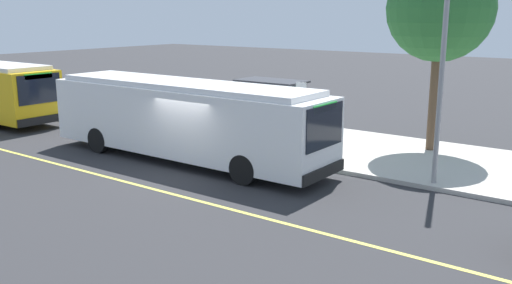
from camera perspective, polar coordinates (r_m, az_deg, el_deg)
ground_plane at (r=19.72m, az=-6.85°, el=-2.93°), size 120.00×120.00×0.00m
sidewalk_curb at (r=24.27m, az=2.87°, el=0.35°), size 44.00×6.40×0.15m
lane_stripe_center at (r=18.25m, az=-11.59°, el=-4.40°), size 36.00×0.14×0.01m
transit_bus_main at (r=20.81m, az=-7.31°, el=2.47°), size 11.89×2.62×2.95m
bus_shelter at (r=24.02m, az=1.42°, el=4.70°), size 2.90×1.60×2.48m
waiting_bench at (r=24.27m, az=1.35°, el=1.71°), size 1.60×0.48×0.95m
route_sign_post at (r=20.61m, az=4.60°, el=3.39°), size 0.44×0.08×2.80m
pedestrian_commuter at (r=23.29m, az=0.27°, el=2.45°), size 0.24×0.40×1.69m
street_tree_near_shelter at (r=22.46m, az=18.24°, el=12.74°), size 3.98×3.98×7.40m
utility_pole at (r=17.96m, az=18.33°, el=5.86°), size 0.16×0.16×6.40m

